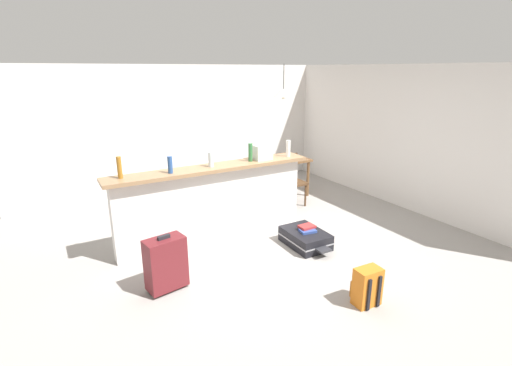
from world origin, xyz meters
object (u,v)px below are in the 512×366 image
object	(u,v)px
grocery_bag	(263,152)
suitcase_upright_maroon	(166,263)
bottle_blue	(170,165)
backpack_orange	(367,287)
bottle_clear	(211,159)
dining_chair_near_partition	(291,177)
bottle_green	(250,152)
dining_table	(278,163)
pendant_lamp	(283,93)
bottle_amber	(119,168)
suitcase_flat_black	(305,238)
book_stack	(307,229)
bottle_white	(288,148)

from	to	relation	value
grocery_bag	suitcase_upright_maroon	world-z (taller)	grocery_bag
bottle_blue	backpack_orange	world-z (taller)	bottle_blue
bottle_clear	backpack_orange	xyz separation A→B (m)	(0.77, -2.24, -1.02)
suitcase_upright_maroon	grocery_bag	bearing A→B (deg)	26.87
bottle_blue	grocery_bag	bearing A→B (deg)	2.01
dining_chair_near_partition	suitcase_upright_maroon	bearing A→B (deg)	-150.52
bottle_green	dining_chair_near_partition	size ratio (longest dim) A/B	0.29
dining_table	pendant_lamp	xyz separation A→B (m)	(0.07, -0.04, 1.35)
bottle_amber	pendant_lamp	size ratio (longest dim) A/B	0.45
pendant_lamp	backpack_orange	xyz separation A→B (m)	(-1.23, -3.45, -1.79)
bottle_green	grocery_bag	bearing A→B (deg)	1.05
grocery_bag	bottle_amber	bearing A→B (deg)	179.20
bottle_green	suitcase_upright_maroon	size ratio (longest dim) A/B	0.40
pendant_lamp	dining_chair_near_partition	bearing A→B (deg)	-105.26
pendant_lamp	suitcase_flat_black	size ratio (longest dim) A/B	0.75
bottle_amber	bottle_clear	bearing A→B (deg)	-1.96
dining_chair_near_partition	backpack_orange	world-z (taller)	dining_chair_near_partition
pendant_lamp	bottle_green	bearing A→B (deg)	-138.95
bottle_green	dining_table	size ratio (longest dim) A/B	0.24
suitcase_flat_black	book_stack	world-z (taller)	book_stack
bottle_amber	bottle_blue	distance (m)	0.62
bottle_green	book_stack	world-z (taller)	bottle_green
pendant_lamp	suitcase_flat_black	bearing A→B (deg)	-115.08
suitcase_flat_black	bottle_clear	bearing A→B (deg)	142.47
bottle_blue	pendant_lamp	world-z (taller)	pendant_lamp
grocery_bag	bottle_white	bearing A→B (deg)	-3.25
bottle_amber	dining_table	distance (m)	3.42
bottle_clear	dining_table	bearing A→B (deg)	32.83
bottle_amber	book_stack	world-z (taller)	bottle_amber
grocery_bag	book_stack	size ratio (longest dim) A/B	0.98
dining_table	dining_chair_near_partition	xyz separation A→B (m)	(-0.07, -0.55, -0.13)
dining_chair_near_partition	pendant_lamp	xyz separation A→B (m)	(0.14, 0.51, 1.48)
dining_table	suitcase_flat_black	xyz separation A→B (m)	(-0.88, -2.06, -0.54)
grocery_bag	dining_chair_near_partition	xyz separation A→B (m)	(1.03, 0.69, -0.71)
bottle_white	suitcase_upright_maroon	distance (m)	2.60
suitcase_upright_maroon	backpack_orange	world-z (taller)	suitcase_upright_maroon
bottle_green	suitcase_flat_black	world-z (taller)	bottle_green
dining_table	backpack_orange	xyz separation A→B (m)	(-1.16, -3.49, -0.44)
bottle_clear	backpack_orange	distance (m)	2.58
dining_table	suitcase_upright_maroon	distance (m)	3.64
book_stack	suitcase_upright_maroon	bearing A→B (deg)	-177.48
bottle_blue	grocery_bag	xyz separation A→B (m)	(1.43, 0.05, -0.00)
bottle_green	bottle_white	world-z (taller)	bottle_green
suitcase_upright_maroon	dining_table	bearing A→B (deg)	36.52
grocery_bag	suitcase_flat_black	xyz separation A→B (m)	(0.22, -0.83, -1.11)
bottle_green	pendant_lamp	size ratio (longest dim) A/B	0.43
bottle_white	dining_table	world-z (taller)	bottle_white
pendant_lamp	backpack_orange	world-z (taller)	pendant_lamp
grocery_bag	pendant_lamp	xyz separation A→B (m)	(1.16, 1.19, 0.77)
bottle_clear	suitcase_upright_maroon	size ratio (longest dim) A/B	0.31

